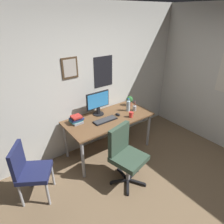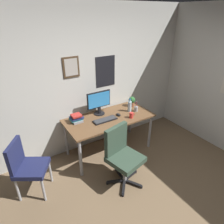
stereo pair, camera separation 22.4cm
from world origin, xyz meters
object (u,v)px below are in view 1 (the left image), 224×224
object	(u,v)px
office_chair	(125,153)
potted_plant	(130,101)
water_bottle	(128,106)
computer_mouse	(118,114)
monitor	(98,102)
book_stack_left	(77,119)
pen_cup	(135,108)
side_chair	(29,169)
keyboard	(105,120)
coffee_mug_near	(131,114)

from	to	relation	value
office_chair	potted_plant	world-z (taller)	office_chair
water_bottle	computer_mouse	bearing A→B (deg)	-173.29
monitor	book_stack_left	bearing A→B (deg)	-173.62
monitor	pen_cup	size ratio (longest dim) A/B	2.30
side_chair	keyboard	xyz separation A→B (m)	(1.38, 0.14, 0.25)
office_chair	side_chair	xyz separation A→B (m)	(-1.27, 0.54, -0.03)
book_stack_left	water_bottle	bearing A→B (deg)	-9.48
pen_cup	book_stack_left	bearing A→B (deg)	168.26
pen_cup	computer_mouse	bearing A→B (deg)	175.32
coffee_mug_near	book_stack_left	xyz separation A→B (m)	(-0.88, 0.39, 0.02)
computer_mouse	book_stack_left	size ratio (longest dim) A/B	0.50
keyboard	potted_plant	bearing A→B (deg)	17.18
monitor	book_stack_left	xyz separation A→B (m)	(-0.47, -0.05, -0.17)
office_chair	computer_mouse	distance (m)	0.85
coffee_mug_near	pen_cup	xyz separation A→B (m)	(0.23, 0.16, 0.00)
keyboard	book_stack_left	world-z (taller)	book_stack_left
side_chair	pen_cup	world-z (taller)	pen_cup
coffee_mug_near	book_stack_left	size ratio (longest dim) A/B	0.49
keyboard	potted_plant	xyz separation A→B (m)	(0.76, 0.23, 0.09)
potted_plant	book_stack_left	xyz separation A→B (m)	(-1.19, -0.00, -0.04)
pen_cup	office_chair	bearing A→B (deg)	-139.57
coffee_mug_near	office_chair	bearing A→B (deg)	-137.43
water_bottle	potted_plant	xyz separation A→B (m)	(0.18, 0.17, -0.00)
computer_mouse	potted_plant	bearing A→B (deg)	24.17
computer_mouse	pen_cup	size ratio (longest dim) A/B	0.55
office_chair	keyboard	bearing A→B (deg)	80.43
side_chair	book_stack_left	xyz separation A→B (m)	(0.95, 0.37, 0.30)
book_stack_left	monitor	bearing A→B (deg)	6.38
side_chair	coffee_mug_near	xyz separation A→B (m)	(1.83, -0.02, 0.29)
office_chair	potted_plant	distance (m)	1.30
computer_mouse	pen_cup	xyz separation A→B (m)	(0.38, -0.03, 0.04)
computer_mouse	coffee_mug_near	bearing A→B (deg)	-52.31
coffee_mug_near	potted_plant	xyz separation A→B (m)	(0.31, 0.40, 0.05)
monitor	potted_plant	size ratio (longest dim) A/B	2.36
potted_plant	office_chair	bearing A→B (deg)	-133.64
keyboard	office_chair	bearing A→B (deg)	-99.57
pen_cup	book_stack_left	distance (m)	1.14
monitor	keyboard	bearing A→B (deg)	-97.96
monitor	water_bottle	distance (m)	0.59
computer_mouse	water_bottle	distance (m)	0.29
pen_cup	keyboard	bearing A→B (deg)	179.82
pen_cup	monitor	bearing A→B (deg)	156.09
water_bottle	book_stack_left	distance (m)	1.02
water_bottle	book_stack_left	bearing A→B (deg)	170.52
computer_mouse	coffee_mug_near	distance (m)	0.24
side_chair	pen_cup	size ratio (longest dim) A/B	4.38
monitor	coffee_mug_near	size ratio (longest dim) A/B	4.23
monitor	computer_mouse	world-z (taller)	monitor
computer_mouse	book_stack_left	xyz separation A→B (m)	(-0.73, 0.20, 0.05)
water_bottle	pen_cup	world-z (taller)	water_bottle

